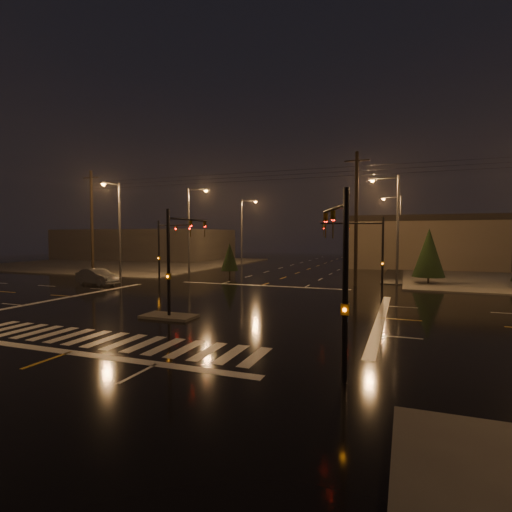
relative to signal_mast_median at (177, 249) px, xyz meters
The scene contains 21 objects.
ground 4.85m from the signal_mast_median, 90.00° to the left, with size 140.00×140.00×0.00m, color black.
sidewalk_nw 44.80m from the signal_mast_median, 132.21° to the left, with size 36.00×36.00×0.12m, color #4B4843.
median_island 3.79m from the signal_mast_median, 90.00° to the right, with size 3.00×1.60×0.15m, color #4B4843.
crosswalk 7.01m from the signal_mast_median, 90.00° to the right, with size 15.00×2.60×0.01m, color beige.
stop_bar_near 8.77m from the signal_mast_median, 90.00° to the right, with size 16.00×0.50×0.01m, color beige.
stop_bar_far 14.56m from the signal_mast_median, 90.00° to the left, with size 16.00×0.50×0.01m, color beige.
commercial_block 57.07m from the signal_mast_median, 127.83° to the left, with size 30.00×18.00×5.60m, color #3A3533.
signal_mast_median is the anchor object (origin of this frame).
signal_mast_ne 16.27m from the signal_mast_median, 54.28° to the left, with size 4.84×1.86×6.00m.
signal_mast_nw 16.27m from the signal_mast_median, 125.72° to the left, with size 4.84×1.86×6.00m.
signal_mast_se 12.22m from the signal_mast_median, 33.15° to the right, with size 1.55×3.87×6.00m.
streetlight_1 23.94m from the signal_mast_median, 117.96° to the left, with size 2.77×0.32×10.00m.
streetlight_2 38.78m from the signal_mast_median, 106.79° to the left, with size 2.77×0.32×10.00m.
streetlight_3 22.20m from the signal_mast_median, 59.61° to the left, with size 2.77×0.32×10.00m.
streetlight_4 40.69m from the signal_mast_median, 74.03° to the left, with size 2.77×0.32×10.00m.
streetlight_5 21.53m from the signal_mast_median, 138.30° to the left, with size 0.32×2.77×10.00m.
utility_pole_0 27.95m from the signal_mast_median, 142.19° to the left, with size 2.20×0.32×12.00m.
utility_pole_1 19.00m from the signal_mast_median, 64.89° to the left, with size 2.20×0.32×12.00m.
conifer_0 24.92m from the signal_mast_median, 55.16° to the left, with size 2.88×2.88×5.20m.
conifer_3 20.74m from the signal_mast_median, 106.09° to the left, with size 1.93×1.93×3.71m.
car_crossing 17.41m from the signal_mast_median, 146.84° to the left, with size 1.58×4.53×1.49m, color #515458.
Camera 1 is at (12.20, -22.78, 4.57)m, focal length 28.00 mm.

